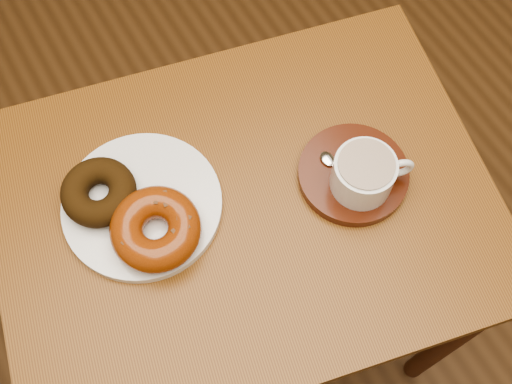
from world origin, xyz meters
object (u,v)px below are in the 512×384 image
saucer (353,174)px  coffee_cup (365,174)px  donut_plate (142,205)px  cafe_table (245,231)px

saucer → coffee_cup: 0.05m
donut_plate → saucer: 0.32m
donut_plate → saucer: size_ratio=1.42×
cafe_table → coffee_cup: (0.16, -0.06, 0.16)m
saucer → coffee_cup: (-0.00, -0.02, 0.04)m
cafe_table → saucer: (0.16, -0.04, 0.12)m
coffee_cup → saucer: bearing=107.6°
cafe_table → saucer: bearing=-2.5°
cafe_table → donut_plate: size_ratio=3.57×
cafe_table → donut_plate: (-0.13, 0.07, 0.12)m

